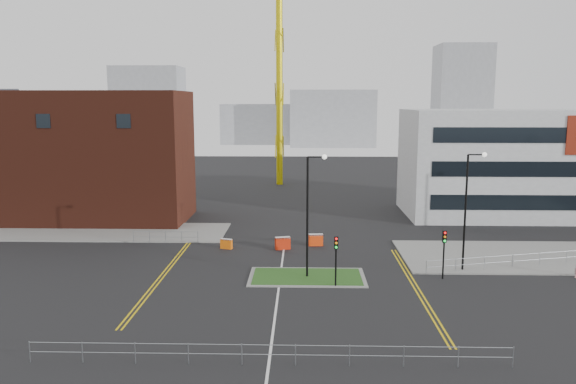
% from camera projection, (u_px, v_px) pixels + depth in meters
% --- Properties ---
extents(ground, '(200.00, 200.00, 0.00)m').
position_uv_depth(ground, '(275.00, 319.00, 33.78)').
color(ground, black).
rests_on(ground, ground).
extents(pavement_left, '(28.00, 8.00, 0.12)m').
position_uv_depth(pavement_left, '(86.00, 232.00, 56.01)').
color(pavement_left, slate).
rests_on(pavement_left, ground).
extents(pavement_right, '(24.00, 10.00, 0.12)m').
position_uv_depth(pavement_right, '(545.00, 257.00, 47.00)').
color(pavement_right, slate).
rests_on(pavement_right, ground).
extents(island_kerb, '(8.60, 4.60, 0.08)m').
position_uv_depth(island_kerb, '(307.00, 277.00, 41.61)').
color(island_kerb, slate).
rests_on(island_kerb, ground).
extents(grass_island, '(8.00, 4.00, 0.12)m').
position_uv_depth(grass_island, '(307.00, 277.00, 41.61)').
color(grass_island, '#224B19').
rests_on(grass_island, ground).
extents(brick_building, '(24.20, 10.07, 14.24)m').
position_uv_depth(brick_building, '(76.00, 158.00, 60.92)').
color(brick_building, '#4D1E13').
rests_on(brick_building, ground).
extents(office_block, '(25.00, 12.20, 12.00)m').
position_uv_depth(office_block, '(517.00, 163.00, 63.67)').
color(office_block, '#B2B5B7').
rests_on(office_block, ground).
extents(tower_crane, '(51.65, 13.86, 36.23)m').
position_uv_depth(tower_crane, '(318.00, 17.00, 82.49)').
color(tower_crane, '#D0BC0C').
rests_on(tower_crane, ground).
extents(streetlamp_island, '(1.46, 0.36, 9.18)m').
position_uv_depth(streetlamp_island, '(310.00, 206.00, 40.74)').
color(streetlamp_island, black).
rests_on(streetlamp_island, ground).
extents(streetlamp_right_near, '(1.46, 0.36, 9.18)m').
position_uv_depth(streetlamp_right_near, '(469.00, 202.00, 42.40)').
color(streetlamp_right_near, black).
rests_on(streetlamp_right_near, ground).
extents(traffic_light_island, '(0.28, 0.33, 3.65)m').
position_uv_depth(traffic_light_island, '(336.00, 251.00, 39.16)').
color(traffic_light_island, black).
rests_on(traffic_light_island, ground).
extents(traffic_light_right, '(0.28, 0.33, 3.65)m').
position_uv_depth(traffic_light_right, '(444.00, 245.00, 40.92)').
color(traffic_light_right, black).
rests_on(traffic_light_right, ground).
extents(railing_front, '(24.05, 0.05, 1.10)m').
position_uv_depth(railing_front, '(269.00, 350.00, 27.73)').
color(railing_front, gray).
rests_on(railing_front, ground).
extents(railing_left, '(6.05, 0.05, 1.10)m').
position_uv_depth(railing_left, '(165.00, 235.00, 51.71)').
color(railing_left, gray).
rests_on(railing_left, ground).
extents(railing_right, '(19.05, 5.05, 1.10)m').
position_uv_depth(railing_right, '(540.00, 256.00, 44.46)').
color(railing_right, gray).
rests_on(railing_right, ground).
extents(centre_line, '(0.15, 30.00, 0.01)m').
position_uv_depth(centre_line, '(276.00, 307.00, 35.75)').
color(centre_line, silver).
rests_on(centre_line, ground).
extents(yellow_left_a, '(0.12, 24.00, 0.01)m').
position_uv_depth(yellow_left_a, '(166.00, 268.00, 43.88)').
color(yellow_left_a, gold).
rests_on(yellow_left_a, ground).
extents(yellow_left_b, '(0.12, 24.00, 0.01)m').
position_uv_depth(yellow_left_b, '(170.00, 268.00, 43.88)').
color(yellow_left_b, gold).
rests_on(yellow_left_b, ground).
extents(yellow_right_a, '(0.12, 20.00, 0.01)m').
position_uv_depth(yellow_right_a, '(414.00, 287.00, 39.45)').
color(yellow_right_a, gold).
rests_on(yellow_right_a, ground).
extents(yellow_right_b, '(0.12, 20.00, 0.01)m').
position_uv_depth(yellow_right_b, '(418.00, 287.00, 39.44)').
color(yellow_right_b, gold).
rests_on(yellow_right_b, ground).
extents(skyline_a, '(18.00, 12.00, 22.00)m').
position_uv_depth(skyline_a, '(149.00, 108.00, 151.47)').
color(skyline_a, gray).
rests_on(skyline_a, ground).
extents(skyline_b, '(24.00, 12.00, 16.00)m').
position_uv_depth(skyline_b, '(332.00, 118.00, 160.49)').
color(skyline_b, gray).
rests_on(skyline_b, ground).
extents(skyline_c, '(14.00, 12.00, 28.00)m').
position_uv_depth(skyline_c, '(461.00, 97.00, 153.67)').
color(skyline_c, gray).
rests_on(skyline_c, ground).
extents(skyline_d, '(30.00, 12.00, 12.00)m').
position_uv_depth(skyline_d, '(272.00, 124.00, 171.16)').
color(skyline_d, gray).
rests_on(skyline_d, ground).
extents(barrier_left, '(1.12, 0.69, 0.89)m').
position_uv_depth(barrier_left, '(226.00, 243.00, 49.68)').
color(barrier_left, orange).
rests_on(barrier_left, ground).
extents(barrier_mid, '(1.39, 0.79, 1.11)m').
position_uv_depth(barrier_mid, '(283.00, 243.00, 49.47)').
color(barrier_mid, red).
rests_on(barrier_mid, ground).
extents(barrier_right, '(1.31, 0.53, 1.08)m').
position_uv_depth(barrier_right, '(316.00, 239.00, 50.71)').
color(barrier_right, '#FF400E').
rests_on(barrier_right, ground).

